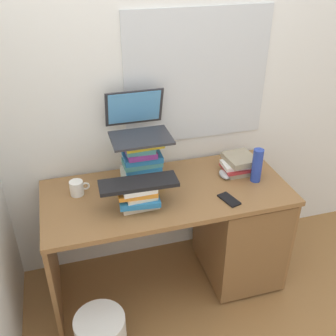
% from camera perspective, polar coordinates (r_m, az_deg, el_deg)
% --- Properties ---
extents(ground_plane, '(6.00, 6.00, 0.00)m').
position_cam_1_polar(ground_plane, '(2.78, -0.12, -15.79)').
color(ground_plane, olive).
extents(wall_back, '(6.00, 0.06, 2.60)m').
position_cam_1_polar(wall_back, '(2.38, -2.57, 13.14)').
color(wall_back, white).
rests_on(wall_back, ground).
extents(desk, '(1.44, 0.64, 0.73)m').
position_cam_1_polar(desk, '(2.59, 7.89, -8.34)').
color(desk, olive).
rests_on(desk, ground).
extents(book_stack_tall, '(0.26, 0.20, 0.30)m').
position_cam_1_polar(book_stack_tall, '(2.30, -3.77, 0.86)').
color(book_stack_tall, yellow).
rests_on(book_stack_tall, desk).
extents(book_stack_keyboard_riser, '(0.23, 0.19, 0.14)m').
position_cam_1_polar(book_stack_keyboard_riser, '(2.15, -4.27, -3.98)').
color(book_stack_keyboard_riser, beige).
rests_on(book_stack_keyboard_riser, desk).
extents(book_stack_side, '(0.22, 0.20, 0.11)m').
position_cam_1_polar(book_stack_side, '(2.50, 10.27, 0.57)').
color(book_stack_side, gray).
rests_on(book_stack_side, desk).
extents(laptop, '(0.34, 0.32, 0.24)m').
position_cam_1_polar(laptop, '(2.26, -4.35, 6.22)').
color(laptop, '#2D2D33').
rests_on(laptop, book_stack_tall).
extents(keyboard, '(0.42, 0.15, 0.02)m').
position_cam_1_polar(keyboard, '(2.10, -4.29, -2.22)').
color(keyboard, black).
rests_on(keyboard, book_stack_keyboard_riser).
extents(computer_mouse, '(0.06, 0.10, 0.04)m').
position_cam_1_polar(computer_mouse, '(2.45, 8.15, -0.93)').
color(computer_mouse, '#A5A8AD').
rests_on(computer_mouse, desk).
extents(mug, '(0.11, 0.08, 0.09)m').
position_cam_1_polar(mug, '(2.31, -13.01, -2.82)').
color(mug, white).
rests_on(mug, desk).
extents(water_bottle, '(0.06, 0.06, 0.21)m').
position_cam_1_polar(water_bottle, '(2.41, 12.73, 0.36)').
color(water_bottle, '#263FA5').
rests_on(water_bottle, desk).
extents(cell_phone, '(0.10, 0.15, 0.01)m').
position_cam_1_polar(cell_phone, '(2.25, 8.81, -4.53)').
color(cell_phone, black).
rests_on(cell_phone, desk).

